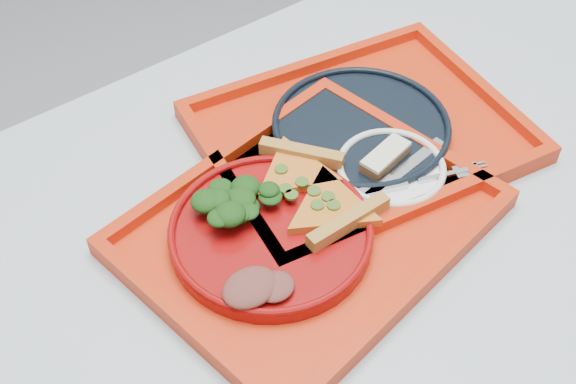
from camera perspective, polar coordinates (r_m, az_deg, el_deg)
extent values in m
cube|color=#B0BCC5|center=(1.02, 4.53, 0.06)|extent=(1.60, 0.80, 0.03)
cylinder|color=gray|center=(1.84, 14.43, 8.01)|extent=(0.05, 0.05, 0.72)
cube|color=red|center=(0.95, 1.67, -2.73)|extent=(0.50, 0.41, 0.01)
cube|color=red|center=(1.08, 5.72, 4.43)|extent=(0.50, 0.42, 0.01)
cylinder|color=maroon|center=(0.92, -1.36, -3.35)|extent=(0.26, 0.26, 0.02)
cylinder|color=white|center=(1.01, 8.10, 1.63)|extent=(0.15, 0.15, 0.01)
cylinder|color=black|center=(1.07, 5.77, 4.98)|extent=(0.26, 0.26, 0.02)
ellipsoid|color=black|center=(0.93, -4.36, -0.19)|extent=(0.09, 0.08, 0.05)
ellipsoid|color=brown|center=(0.85, -3.03, -7.54)|extent=(0.07, 0.06, 0.02)
cube|color=#4A2E18|center=(1.01, 7.68, 2.61)|extent=(0.08, 0.05, 0.02)
cube|color=beige|center=(1.00, 7.74, 3.06)|extent=(0.08, 0.05, 0.01)
cube|color=silver|center=(1.00, 8.79, 1.56)|extent=(0.19, 0.04, 0.01)
cube|color=silver|center=(0.99, 10.16, 0.89)|extent=(0.18, 0.09, 0.01)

